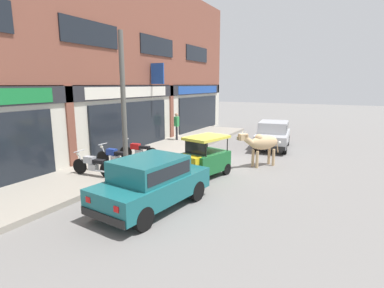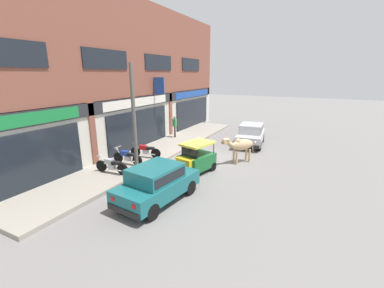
{
  "view_description": "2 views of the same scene",
  "coord_description": "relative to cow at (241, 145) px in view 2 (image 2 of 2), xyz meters",
  "views": [
    {
      "loc": [
        -12.07,
        -4.7,
        3.43
      ],
      "look_at": [
        -1.2,
        1.0,
        0.98
      ],
      "focal_mm": 28.0,
      "sensor_mm": 36.0,
      "label": 1
    },
    {
      "loc": [
        -13.02,
        -5.27,
        4.79
      ],
      "look_at": [
        -0.57,
        1.0,
        0.95
      ],
      "focal_mm": 24.0,
      "sensor_mm": 36.0,
      "label": 2
    }
  ],
  "objects": [
    {
      "name": "ground_plane",
      "position": [
        -0.23,
        1.58,
        -1.01
      ],
      "size": [
        90.0,
        90.0,
        0.0
      ],
      "primitive_type": "plane",
      "color": "slate"
    },
    {
      "name": "sidewalk",
      "position": [
        -0.23,
        5.23,
        -0.92
      ],
      "size": [
        19.0,
        2.9,
        0.17
      ],
      "primitive_type": "cube",
      "color": "gray",
      "rests_on": "ground"
    },
    {
      "name": "shop_building",
      "position": [
        -0.23,
        6.94,
        3.37
      ],
      "size": [
        23.0,
        1.4,
        9.19
      ],
      "color": "brown",
      "rests_on": "ground"
    },
    {
      "name": "cow",
      "position": [
        0.0,
        0.0,
        0.0
      ],
      "size": [
        1.83,
        1.48,
        1.61
      ],
      "color": "tan",
      "rests_on": "ground"
    },
    {
      "name": "car_0",
      "position": [
        3.89,
        0.41,
        -0.19
      ],
      "size": [
        3.75,
        2.03,
        1.46
      ],
      "color": "black",
      "rests_on": "ground"
    },
    {
      "name": "car_1",
      "position": [
        -5.79,
        1.56,
        -0.19
      ],
      "size": [
        3.74,
        2.0,
        1.46
      ],
      "color": "black",
      "rests_on": "ground"
    },
    {
      "name": "auto_rickshaw",
      "position": [
        -2.4,
        1.55,
        -0.35
      ],
      "size": [
        2.14,
        1.55,
        1.52
      ],
      "color": "black",
      "rests_on": "ground"
    },
    {
      "name": "motorcycle_0",
      "position": [
        -4.7,
        4.92,
        -0.45
      ],
      "size": [
        0.52,
        1.81,
        0.88
      ],
      "color": "black",
      "rests_on": "sidewalk"
    },
    {
      "name": "motorcycle_1",
      "position": [
        -3.36,
        5.1,
        -0.45
      ],
      "size": [
        0.52,
        1.81,
        0.88
      ],
      "color": "black",
      "rests_on": "sidewalk"
    },
    {
      "name": "motorcycle_2",
      "position": [
        -2.02,
        4.94,
        -0.45
      ],
      "size": [
        0.62,
        1.79,
        0.88
      ],
      "color": "black",
      "rests_on": "sidewalk"
    },
    {
      "name": "pedestrian",
      "position": [
        2.93,
        5.9,
        0.15
      ],
      "size": [
        0.41,
        0.34,
        1.6
      ],
      "color": "#2D2D33",
      "rests_on": "sidewalk"
    },
    {
      "name": "utility_pole",
      "position": [
        -3.87,
        4.08,
        1.71
      ],
      "size": [
        0.18,
        0.18,
        5.09
      ],
      "primitive_type": "cylinder",
      "color": "#595651",
      "rests_on": "sidewalk"
    }
  ]
}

